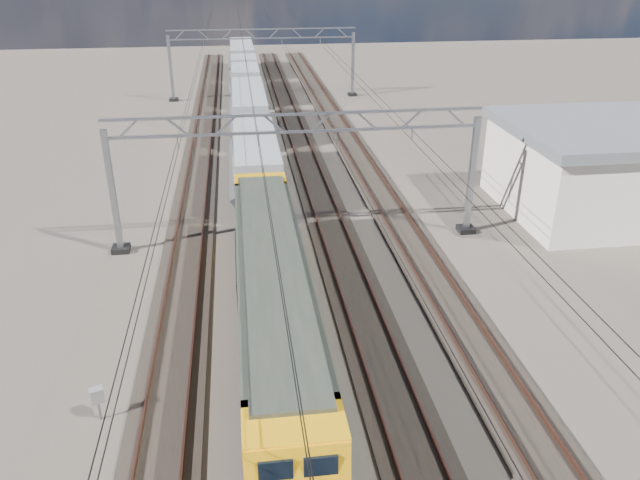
{
  "coord_description": "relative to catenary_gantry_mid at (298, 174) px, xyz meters",
  "views": [
    {
      "loc": [
        -2.98,
        -26.83,
        14.65
      ],
      "look_at": [
        0.47,
        -1.06,
        2.4
      ],
      "focal_mm": 35.0,
      "sensor_mm": 36.0,
      "label": 1
    }
  ],
  "objects": [
    {
      "name": "catenary_gantry_far",
      "position": [
        0.0,
        36.0,
        0.0
      ],
      "size": [
        19.9,
        0.9,
        7.11
      ],
      "color": "gray",
      "rests_on": "ground"
    },
    {
      "name": "trackside_cabinet",
      "position": [
        -8.2,
        -13.29,
        -2.93
      ],
      "size": [
        0.51,
        0.44,
        1.28
      ],
      "rotation": [
        0.0,
        0.0,
        0.33
      ],
      "color": "gray",
      "rests_on": "ground"
    },
    {
      "name": "hopper_wagon_lead",
      "position": [
        -2.0,
        8.26,
        -1.67
      ],
      "size": [
        3.38,
        13.0,
        3.25
      ],
      "color": "black",
      "rests_on": "ground"
    },
    {
      "name": "hopper_wagon_third",
      "position": [
        -2.0,
        36.66,
        -1.67
      ],
      "size": [
        3.38,
        13.0,
        3.25
      ],
      "color": "black",
      "rests_on": "ground"
    },
    {
      "name": "locomotive",
      "position": [
        -2.0,
        -9.44,
        -1.58
      ],
      "size": [
        2.76,
        21.1,
        3.62
      ],
      "color": "black",
      "rests_on": "ground"
    },
    {
      "name": "catenary_gantry_mid",
      "position": [
        0.0,
        0.0,
        0.0
      ],
      "size": [
        19.9,
        0.9,
        7.11
      ],
      "color": "gray",
      "rests_on": "ground"
    },
    {
      "name": "track_inner_east",
      "position": [
        2.0,
        -4.0,
        -3.83
      ],
      "size": [
        2.6,
        140.0,
        0.3
      ],
      "color": "black",
      "rests_on": "ground"
    },
    {
      "name": "track_loco",
      "position": [
        -2.0,
        -4.0,
        -3.83
      ],
      "size": [
        2.6,
        140.0,
        0.3
      ],
      "color": "black",
      "rests_on": "ground"
    },
    {
      "name": "ground",
      "position": [
        -0.0,
        -4.0,
        -3.91
      ],
      "size": [
        160.0,
        160.0,
        0.0
      ],
      "primitive_type": "plane",
      "color": "black",
      "rests_on": "ground"
    },
    {
      "name": "overhead_wires",
      "position": [
        -0.0,
        4.0,
        1.84
      ],
      "size": [
        12.03,
        140.0,
        0.53
      ],
      "color": "black",
      "rests_on": "ground"
    },
    {
      "name": "hopper_wagon_mid",
      "position": [
        -2.0,
        22.46,
        -1.67
      ],
      "size": [
        3.38,
        13.0,
        3.25
      ],
      "color": "black",
      "rests_on": "ground"
    },
    {
      "name": "track_outer_west",
      "position": [
        -6.0,
        -4.0,
        -3.83
      ],
      "size": [
        2.6,
        140.0,
        0.3
      ],
      "color": "black",
      "rests_on": "ground"
    },
    {
      "name": "hopper_wagon_fourth",
      "position": [
        -2.0,
        50.86,
        -1.67
      ],
      "size": [
        3.38,
        13.0,
        3.25
      ],
      "color": "black",
      "rests_on": "ground"
    },
    {
      "name": "track_outer_east",
      "position": [
        6.0,
        -4.0,
        -3.83
      ],
      "size": [
        2.6,
        140.0,
        0.3
      ],
      "color": "black",
      "rests_on": "ground"
    }
  ]
}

